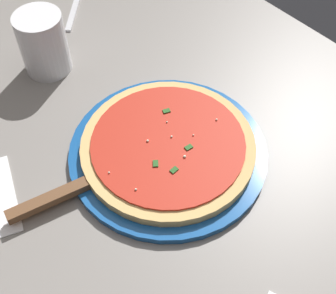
# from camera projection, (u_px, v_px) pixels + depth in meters

# --- Properties ---
(ground_plane) EXTENTS (5.00, 5.00, 0.00)m
(ground_plane) POSITION_uv_depth(u_px,v_px,m) (161.00, 290.00, 1.36)
(ground_plane) COLOR black
(restaurant_table) EXTENTS (1.03, 0.83, 0.73)m
(restaurant_table) POSITION_uv_depth(u_px,v_px,m) (158.00, 176.00, 0.88)
(restaurant_table) COLOR black
(restaurant_table) RESTS_ON ground_plane
(serving_plate) EXTENTS (0.32, 0.32, 0.01)m
(serving_plate) POSITION_uv_depth(u_px,v_px,m) (168.00, 152.00, 0.74)
(serving_plate) COLOR #195199
(serving_plate) RESTS_ON restaurant_table
(pizza) EXTENTS (0.28, 0.28, 0.02)m
(pizza) POSITION_uv_depth(u_px,v_px,m) (168.00, 146.00, 0.73)
(pizza) COLOR #DBB26B
(pizza) RESTS_ON serving_plate
(pizza_server) EXTENTS (0.09, 0.22, 0.01)m
(pizza_server) POSITION_uv_depth(u_px,v_px,m) (76.00, 189.00, 0.69)
(pizza_server) COLOR silver
(pizza_server) RESTS_ON serving_plate
(cup_tall_drink) EXTENTS (0.09, 0.09, 0.12)m
(cup_tall_drink) POSITION_uv_depth(u_px,v_px,m) (43.00, 43.00, 0.83)
(cup_tall_drink) COLOR silver
(cup_tall_drink) RESTS_ON restaurant_table
(fork) EXTENTS (0.15, 0.14, 0.00)m
(fork) POSITION_uv_depth(u_px,v_px,m) (77.00, 0.00, 1.00)
(fork) COLOR silver
(fork) RESTS_ON restaurant_table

